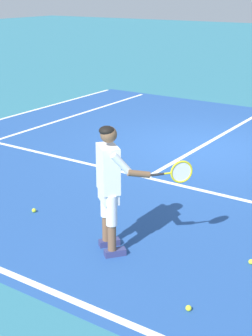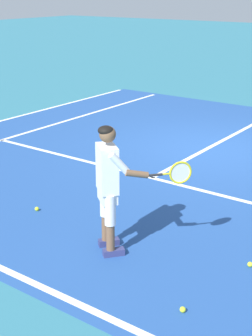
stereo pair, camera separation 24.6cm
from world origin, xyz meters
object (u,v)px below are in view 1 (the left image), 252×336
object	(u,v)px
tennis_ball_by_baseline	(189,308)
tennis_ball_mid_court	(34,210)
tennis_player	(111,181)
tennis_ball_near_feet	(251,262)

from	to	relation	value
tennis_ball_by_baseline	tennis_ball_mid_court	size ratio (longest dim) A/B	1.00
tennis_player	tennis_ball_mid_court	distance (m)	1.97
tennis_ball_mid_court	tennis_ball_by_baseline	bearing A→B (deg)	-16.24
tennis_player	tennis_ball_near_feet	xyz separation A→B (m)	(1.66, 0.70, -0.96)
tennis_player	tennis_ball_mid_court	world-z (taller)	tennis_player
tennis_player	tennis_ball_by_baseline	bearing A→B (deg)	-22.62
tennis_ball_by_baseline	tennis_player	bearing A→B (deg)	157.38
tennis_ball_by_baseline	tennis_ball_near_feet	bearing A→B (deg)	80.72
tennis_player	tennis_ball_near_feet	world-z (taller)	tennis_player
tennis_ball_near_feet	tennis_ball_mid_court	world-z (taller)	same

